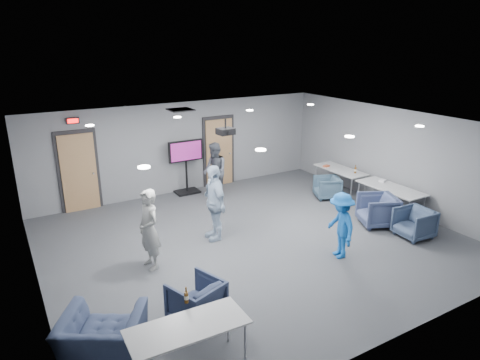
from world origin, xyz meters
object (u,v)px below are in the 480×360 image
table_right_b (391,189)px  bottle_front (186,297)px  person_a (149,230)px  chair_right_c (414,223)px  chair_front_b (103,338)px  chair_right_a (327,188)px  chair_right_b (377,210)px  person_b (215,170)px  person_d (341,225)px  bottle_right (355,170)px  person_c (214,202)px  chair_front_a (196,300)px  projector (226,131)px  table_right_a (340,171)px  table_front_left (188,329)px  tv_stand (186,164)px

table_right_b → bottle_front: bottle_front is taller
person_a → bottle_front: bearing=-14.1°
chair_right_c → chair_front_b: bearing=-82.4°
chair_right_a → table_right_b: (0.65, -1.72, 0.37)m
table_right_b → chair_right_b: bearing=113.8°
person_b → person_d: bearing=13.9°
person_b → bottle_right: person_b is taller
person_c → chair_front_a: person_c is taller
person_c → chair_right_b: (3.83, -1.39, -0.50)m
bottle_front → chair_front_a: bearing=53.1°
chair_right_a → chair_front_a: size_ratio=0.89×
projector → table_right_b: bearing=-23.5°
chair_front_b → table_right_a: (7.90, 3.64, 0.31)m
person_b → table_front_left: size_ratio=0.97×
person_b → table_right_a: bearing=72.0°
chair_right_a → projector: projector is taller
table_front_left → projector: projector is taller
tv_stand → table_front_left: bearing=-113.4°
table_right_b → person_c: bearing=77.9°
person_d → tv_stand: size_ratio=0.89×
chair_front_b → chair_front_a: bearing=-141.9°
chair_right_c → chair_front_b: size_ratio=0.68×
chair_front_a → table_right_b: (6.35, 1.56, 0.33)m
chair_right_a → chair_right_b: bearing=18.0°
table_front_left → bottle_front: (0.21, 0.50, 0.15)m
chair_right_a → table_front_left: size_ratio=0.41×
table_front_left → tv_stand: 7.36m
chair_right_c → chair_front_a: (-5.70, -0.26, 0.01)m
person_a → bottle_front: person_a is taller
person_c → table_right_a: (4.69, 0.89, -0.21)m
person_d → table_front_left: size_ratio=0.85×
chair_right_b → projector: bearing=-94.4°
bottle_front → projector: bearing=53.6°
person_a → projector: 2.94m
person_d → chair_right_b: bearing=127.4°
person_b → chair_front_a: (-2.92, -5.00, -0.46)m
chair_front_a → tv_stand: size_ratio=0.48×
chair_right_a → chair_front_b: (-7.25, -3.46, 0.05)m
person_c → bottle_right: person_c is taller
bottle_right → person_a: bearing=-171.9°
bottle_right → tv_stand: (-4.10, 2.79, 0.10)m
bottle_front → bottle_right: (6.81, 3.45, -0.01)m
projector → table_front_left: bearing=-129.1°
person_a → table_right_b: (6.42, -0.47, -0.15)m
table_front_left → bottle_front: bearing=69.5°
projector → table_right_a: bearing=2.0°
chair_right_a → chair_front_a: 6.58m
person_a → chair_front_b: person_a is taller
person_b → chair_right_c: (2.78, -4.74, -0.47)m
table_front_left → tv_stand: (2.92, 6.75, 0.24)m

